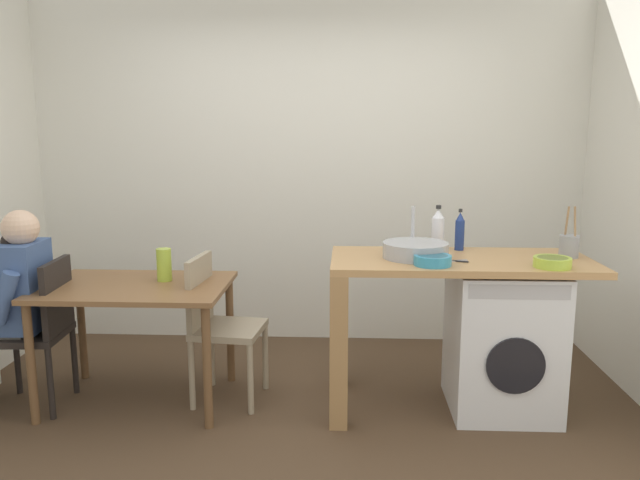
% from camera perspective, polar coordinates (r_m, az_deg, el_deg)
% --- Properties ---
extents(ground_plane, '(5.46, 5.46, 0.00)m').
position_cam_1_polar(ground_plane, '(3.44, -3.14, -18.48)').
color(ground_plane, '#4C3826').
extents(wall_back, '(4.60, 0.10, 2.70)m').
position_cam_1_polar(wall_back, '(4.77, -1.17, 6.63)').
color(wall_back, silver).
rests_on(wall_back, ground_plane).
extents(dining_table, '(1.10, 0.76, 0.74)m').
position_cam_1_polar(dining_table, '(3.84, -16.85, -5.40)').
color(dining_table, brown).
rests_on(dining_table, ground_plane).
extents(chair_person_seat, '(0.42, 0.42, 0.90)m').
position_cam_1_polar(chair_person_seat, '(4.01, -24.63, -7.26)').
color(chair_person_seat, black).
rests_on(chair_person_seat, ground_plane).
extents(chair_opposite, '(0.44, 0.44, 0.90)m').
position_cam_1_polar(chair_opposite, '(3.81, -9.62, -7.38)').
color(chair_opposite, gray).
rests_on(chair_opposite, ground_plane).
extents(seated_person, '(0.51, 0.52, 1.20)m').
position_cam_1_polar(seated_person, '(4.04, -26.90, -4.93)').
color(seated_person, '#595651').
rests_on(seated_person, ground_plane).
extents(kitchen_counter, '(1.50, 0.68, 0.92)m').
position_cam_1_polar(kitchen_counter, '(3.63, 9.66, -4.10)').
color(kitchen_counter, tan).
rests_on(kitchen_counter, ground_plane).
extents(washing_machine, '(0.60, 0.61, 0.86)m').
position_cam_1_polar(washing_machine, '(3.80, 16.69, -8.91)').
color(washing_machine, silver).
rests_on(washing_machine, ground_plane).
extents(sink_basin, '(0.38, 0.38, 0.09)m').
position_cam_1_polar(sink_basin, '(3.57, 8.93, -0.93)').
color(sink_basin, '#9EA0A5').
rests_on(sink_basin, kitchen_counter).
extents(tap, '(0.02, 0.02, 0.28)m').
position_cam_1_polar(tap, '(3.73, 8.68, 1.03)').
color(tap, '#B2B2B7').
rests_on(tap, kitchen_counter).
extents(bottle_tall_green, '(0.08, 0.08, 0.28)m').
position_cam_1_polar(bottle_tall_green, '(3.82, 10.98, 0.96)').
color(bottle_tall_green, silver).
rests_on(bottle_tall_green, kitchen_counter).
extents(bottle_squat_brown, '(0.06, 0.06, 0.26)m').
position_cam_1_polar(bottle_squat_brown, '(3.84, 12.95, 0.78)').
color(bottle_squat_brown, navy).
rests_on(bottle_squat_brown, kitchen_counter).
extents(mixing_bowl, '(0.21, 0.21, 0.06)m').
position_cam_1_polar(mixing_bowl, '(3.39, 10.50, -1.82)').
color(mixing_bowl, teal).
rests_on(mixing_bowl, kitchen_counter).
extents(utensil_crock, '(0.11, 0.11, 0.30)m').
position_cam_1_polar(utensil_crock, '(3.82, 22.29, -0.49)').
color(utensil_crock, gray).
rests_on(utensil_crock, kitchen_counter).
extents(colander, '(0.20, 0.20, 0.06)m').
position_cam_1_polar(colander, '(3.52, 20.94, -1.91)').
color(colander, '#A8C63D').
rests_on(colander, kitchen_counter).
extents(vase, '(0.09, 0.09, 0.20)m').
position_cam_1_polar(vase, '(3.84, -14.40, -2.26)').
color(vase, '#A8C63D').
rests_on(vase, dining_table).
extents(scissors, '(0.15, 0.06, 0.01)m').
position_cam_1_polar(scissors, '(3.52, 12.54, -1.93)').
color(scissors, '#B2B2B7').
rests_on(scissors, kitchen_counter).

